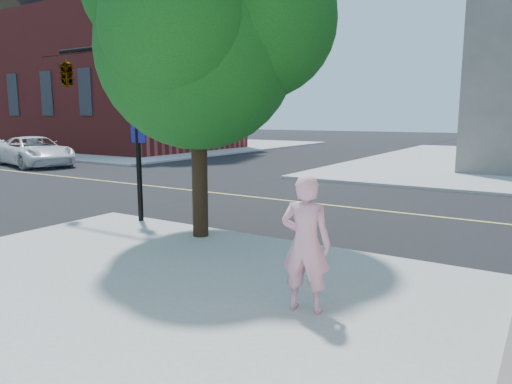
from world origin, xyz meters
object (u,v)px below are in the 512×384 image
Objects in this scene: man_on_phone at (306,244)px; car_a at (34,151)px; street_tree at (202,24)px; signal_pole at (76,75)px.

man_on_phone is 22.66m from car_a.
man_on_phone is 0.32× the size of car_a.
street_tree is at bearing -100.45° from car_a.
signal_pole reaches higher than car_a.
man_on_phone is at bearing -36.98° from signal_pole.
signal_pole is (-4.37, 0.37, -0.74)m from street_tree.
man_on_phone is 5.38m from street_tree.
street_tree is 1.53× the size of signal_pole.
signal_pole is 0.78× the size of car_a.
street_tree is 18.88m from car_a.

